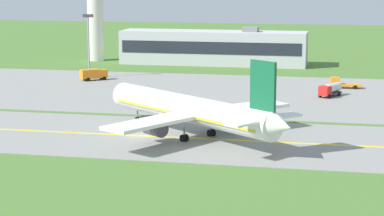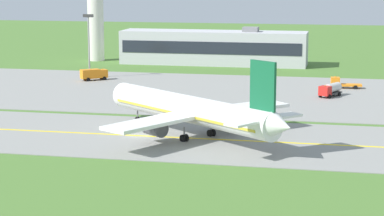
{
  "view_description": "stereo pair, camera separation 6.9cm",
  "coord_description": "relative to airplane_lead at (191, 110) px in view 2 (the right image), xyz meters",
  "views": [
    {
      "loc": [
        29.46,
        -101.89,
        23.83
      ],
      "look_at": [
        7.33,
        3.16,
        4.0
      ],
      "focal_mm": 68.28,
      "sensor_mm": 36.0,
      "label": 1
    },
    {
      "loc": [
        29.53,
        -101.88,
        23.83
      ],
      "look_at": [
        7.33,
        3.16,
        4.0
      ],
      "focal_mm": 68.28,
      "sensor_mm": 36.0,
      "label": 2
    }
  ],
  "objects": [
    {
      "name": "ground_plane",
      "position": [
        -7.72,
        -0.85,
        -4.13
      ],
      "size": [
        500.0,
        500.0,
        0.0
      ],
      "primitive_type": "plane",
      "color": "#47702D"
    },
    {
      "name": "service_truck_pushback",
      "position": [
        21.16,
        51.95,
        -2.95
      ],
      "size": [
        6.56,
        2.78,
        2.59
      ],
      "color": "orange",
      "rests_on": "ground"
    },
    {
      "name": "taxiway_strip",
      "position": [
        -7.72,
        -0.85,
        -4.08
      ],
      "size": [
        240.0,
        28.0,
        0.1
      ],
      "primitive_type": "cube",
      "color": "gray",
      "rests_on": "ground"
    },
    {
      "name": "terminal_building",
      "position": [
        -12.51,
        87.6,
        0.31
      ],
      "size": [
        49.2,
        10.62,
        10.04
      ],
      "color": "#B2B2B7",
      "rests_on": "ground"
    },
    {
      "name": "apron_pad",
      "position": [
        2.28,
        41.15,
        -4.08
      ],
      "size": [
        140.0,
        52.0,
        0.1
      ],
      "primitive_type": "cube",
      "color": "gray",
      "rests_on": "ground"
    },
    {
      "name": "airplane_lead",
      "position": [
        0.0,
        0.0,
        0.0
      ],
      "size": [
        33.43,
        29.25,
        12.7
      ],
      "color": "white",
      "rests_on": "ground"
    },
    {
      "name": "taxiway_centreline",
      "position": [
        -7.72,
        -0.85,
        -4.03
      ],
      "size": [
        220.0,
        0.6,
        0.01
      ],
      "primitive_type": "cube",
      "color": "yellow",
      "rests_on": "taxiway_strip"
    },
    {
      "name": "service_truck_catering",
      "position": [
        19.18,
        40.64,
        -2.6
      ],
      "size": [
        4.57,
        6.27,
        2.65
      ],
      "color": "red",
      "rests_on": "ground"
    },
    {
      "name": "service_truck_baggage",
      "position": [
        -33.62,
        52.27,
        -2.6
      ],
      "size": [
        5.94,
        5.39,
        2.6
      ],
      "color": "orange",
      "rests_on": "ground"
    },
    {
      "name": "apron_light_mast",
      "position": [
        -35.98,
        56.07,
        5.19
      ],
      "size": [
        2.4,
        0.5,
        14.7
      ],
      "color": "gray",
      "rests_on": "ground"
    }
  ]
}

